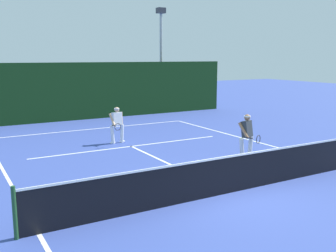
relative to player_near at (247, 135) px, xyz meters
name	(u,v)px	position (x,y,z in m)	size (l,w,h in m)	color
ground_plane	(231,193)	(-2.68, -2.45, -0.89)	(80.00, 80.00, 0.00)	#354896
court_line_baseline_far	(94,129)	(-2.68, 8.41, -0.89)	(10.01, 0.10, 0.01)	white
court_line_sideline_left	(39,234)	(-7.68, -2.45, -0.89)	(0.10, 21.72, 0.01)	white
court_line_service	(131,146)	(-2.68, 3.90, -0.89)	(8.16, 0.10, 0.01)	white
court_line_centre	(170,165)	(-2.68, 0.75, -0.89)	(0.10, 6.40, 0.01)	white
tennis_net	(231,174)	(-2.68, -2.45, -0.36)	(10.97, 0.09, 1.11)	#1E4723
player_near	(247,135)	(0.00, 0.00, 0.00)	(0.88, 0.94, 1.62)	silver
player_far	(117,124)	(-2.93, 4.75, -0.05)	(0.73, 0.85, 1.54)	silver
tennis_ball	(242,166)	(-0.77, -0.71, -0.86)	(0.07, 0.07, 0.07)	#D1E033
back_fence_windscreen	(74,92)	(-2.68, 11.59, 0.75)	(20.09, 0.12, 3.28)	#143414
light_pole	(161,47)	(3.89, 13.25, 3.33)	(0.55, 0.44, 6.80)	#9EA39E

